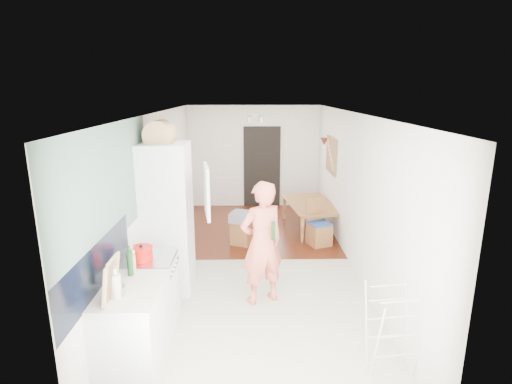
{
  "coord_description": "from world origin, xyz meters",
  "views": [
    {
      "loc": [
        -0.08,
        -6.2,
        2.85
      ],
      "look_at": [
        0.01,
        0.2,
        1.21
      ],
      "focal_mm": 28.0,
      "sensor_mm": 36.0,
      "label": 1
    }
  ],
  "objects_px": {
    "dining_chair": "(320,223)",
    "person": "(262,232)",
    "dining_table": "(311,218)",
    "stool": "(242,232)",
    "drying_rack": "(393,331)"
  },
  "relations": [
    {
      "from": "dining_chair",
      "to": "person",
      "type": "bearing_deg",
      "value": -141.06
    },
    {
      "from": "person",
      "to": "dining_table",
      "type": "bearing_deg",
      "value": -137.06
    },
    {
      "from": "person",
      "to": "dining_table",
      "type": "xyz_separation_m",
      "value": [
        1.12,
        2.93,
        -0.76
      ]
    },
    {
      "from": "dining_table",
      "to": "stool",
      "type": "bearing_deg",
      "value": 111.37
    },
    {
      "from": "dining_table",
      "to": "stool",
      "type": "height_order",
      "value": "dining_table"
    },
    {
      "from": "dining_chair",
      "to": "stool",
      "type": "height_order",
      "value": "dining_chair"
    },
    {
      "from": "dining_chair",
      "to": "drying_rack",
      "type": "xyz_separation_m",
      "value": [
        0.18,
        -3.45,
        0.0
      ]
    },
    {
      "from": "dining_chair",
      "to": "stool",
      "type": "xyz_separation_m",
      "value": [
        -1.45,
        0.07,
        -0.21
      ]
    },
    {
      "from": "dining_chair",
      "to": "stool",
      "type": "relative_size",
      "value": 1.91
    },
    {
      "from": "dining_table",
      "to": "dining_chair",
      "type": "height_order",
      "value": "dining_chair"
    },
    {
      "from": "person",
      "to": "dining_chair",
      "type": "xyz_separation_m",
      "value": [
        1.14,
        2.04,
        -0.57
      ]
    },
    {
      "from": "person",
      "to": "dining_chair",
      "type": "bearing_deg",
      "value": -145.19
    },
    {
      "from": "drying_rack",
      "to": "stool",
      "type": "bearing_deg",
      "value": 107.51
    },
    {
      "from": "dining_table",
      "to": "dining_chair",
      "type": "xyz_separation_m",
      "value": [
        0.01,
        -0.89,
        0.2
      ]
    },
    {
      "from": "person",
      "to": "stool",
      "type": "distance_m",
      "value": 2.27
    }
  ]
}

